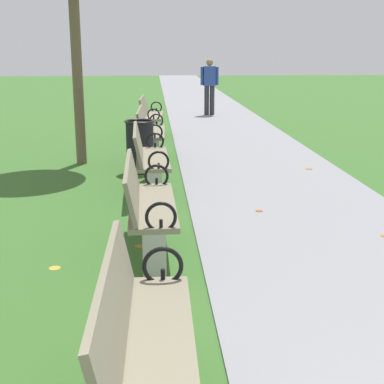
% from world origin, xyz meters
% --- Properties ---
extents(paved_walkway, '(2.64, 44.00, 0.02)m').
position_xyz_m(paved_walkway, '(1.32, 18.00, 0.01)').
color(paved_walkway, gray).
rests_on(paved_walkway, ground).
extents(park_bench_2, '(0.49, 1.61, 0.90)m').
position_xyz_m(park_bench_2, '(-0.50, 2.37, 0.49)').
color(park_bench_2, gray).
rests_on(park_bench_2, ground).
extents(park_bench_3, '(0.50, 1.61, 0.90)m').
position_xyz_m(park_bench_3, '(-0.50, 4.96, 0.49)').
color(park_bench_3, gray).
rests_on(park_bench_3, ground).
extents(park_bench_4, '(0.51, 1.61, 0.90)m').
position_xyz_m(park_bench_4, '(-0.50, 7.29, 0.49)').
color(park_bench_4, gray).
rests_on(park_bench_4, ground).
extents(park_bench_5, '(0.51, 1.61, 0.90)m').
position_xyz_m(park_bench_5, '(-0.50, 9.75, 0.49)').
color(park_bench_5, gray).
rests_on(park_bench_5, ground).
extents(park_bench_6, '(0.54, 1.62, 0.90)m').
position_xyz_m(park_bench_6, '(-0.50, 12.21, 0.49)').
color(park_bench_6, gray).
rests_on(park_bench_6, ground).
extents(pedestrian_walking, '(0.53, 0.22, 1.62)m').
position_xyz_m(pedestrian_walking, '(1.23, 16.16, 0.93)').
color(pedestrian_walking, '#2D2D38').
rests_on(pedestrian_walking, paved_walkway).
extents(trash_bin, '(0.48, 0.48, 0.84)m').
position_xyz_m(trash_bin, '(-0.65, 8.60, 0.42)').
color(trash_bin, black).
rests_on(trash_bin, ground).
extents(scattered_leaves, '(4.74, 15.45, 0.02)m').
position_xyz_m(scattered_leaves, '(0.38, 5.12, 0.01)').
color(scattered_leaves, '#AD6B23').
rests_on(scattered_leaves, ground).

